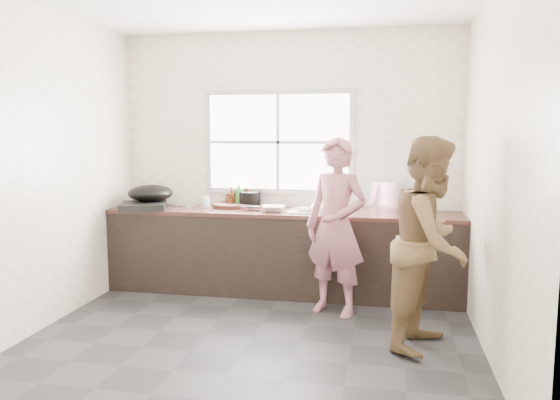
% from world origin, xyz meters
% --- Properties ---
extents(floor, '(3.60, 3.20, 0.01)m').
position_xyz_m(floor, '(0.00, 0.00, -0.01)').
color(floor, '#27272A').
rests_on(floor, ground).
extents(wall_back, '(3.60, 0.01, 2.70)m').
position_xyz_m(wall_back, '(0.00, 1.60, 1.35)').
color(wall_back, silver).
rests_on(wall_back, ground).
extents(wall_left, '(0.01, 3.20, 2.70)m').
position_xyz_m(wall_left, '(-1.80, 0.00, 1.35)').
color(wall_left, beige).
rests_on(wall_left, ground).
extents(wall_right, '(0.01, 3.20, 2.70)m').
position_xyz_m(wall_right, '(1.80, 0.00, 1.35)').
color(wall_right, beige).
rests_on(wall_right, ground).
extents(wall_front, '(3.60, 0.01, 2.70)m').
position_xyz_m(wall_front, '(0.00, -1.60, 1.35)').
color(wall_front, silver).
rests_on(wall_front, ground).
extents(cabinet, '(3.60, 0.62, 0.82)m').
position_xyz_m(cabinet, '(0.00, 1.29, 0.41)').
color(cabinet, black).
rests_on(cabinet, floor).
extents(countertop, '(3.60, 0.64, 0.04)m').
position_xyz_m(countertop, '(0.00, 1.29, 0.84)').
color(countertop, '#331915').
rests_on(countertop, cabinet).
extents(sink, '(0.55, 0.45, 0.02)m').
position_xyz_m(sink, '(0.35, 1.29, 0.86)').
color(sink, silver).
rests_on(sink, countertop).
extents(faucet, '(0.02, 0.02, 0.30)m').
position_xyz_m(faucet, '(0.35, 1.49, 1.01)').
color(faucet, silver).
rests_on(faucet, countertop).
extents(window_frame, '(1.60, 0.05, 1.10)m').
position_xyz_m(window_frame, '(-0.10, 1.59, 1.55)').
color(window_frame, '#9EA0A5').
rests_on(window_frame, wall_back).
extents(window_glazing, '(1.50, 0.01, 1.00)m').
position_xyz_m(window_glazing, '(-0.10, 1.57, 1.55)').
color(window_glazing, white).
rests_on(window_glazing, window_frame).
extents(woman, '(0.65, 0.55, 1.51)m').
position_xyz_m(woman, '(0.60, 0.74, 0.75)').
color(woman, '#AB6674').
rests_on(woman, floor).
extents(person_side, '(0.87, 0.97, 1.63)m').
position_xyz_m(person_side, '(1.39, 0.11, 0.82)').
color(person_side, brown).
rests_on(person_side, floor).
extents(cutting_board, '(0.43, 0.43, 0.04)m').
position_xyz_m(cutting_board, '(-0.58, 1.43, 0.88)').
color(cutting_board, '#341A14').
rests_on(cutting_board, countertop).
extents(cleaver, '(0.20, 0.11, 0.01)m').
position_xyz_m(cleaver, '(-0.32, 1.24, 0.90)').
color(cleaver, '#B5B8BC').
rests_on(cleaver, cutting_board).
extents(bowl_mince, '(0.26, 0.26, 0.06)m').
position_xyz_m(bowl_mince, '(-0.08, 1.20, 0.89)').
color(bowl_mince, silver).
rests_on(bowl_mince, countertop).
extents(bowl_crabs, '(0.23, 0.23, 0.07)m').
position_xyz_m(bowl_crabs, '(0.43, 1.22, 0.89)').
color(bowl_crabs, white).
rests_on(bowl_crabs, countertop).
extents(bowl_held, '(0.24, 0.24, 0.06)m').
position_xyz_m(bowl_held, '(0.24, 1.21, 0.89)').
color(bowl_held, white).
rests_on(bowl_held, countertop).
extents(black_pot, '(0.30, 0.30, 0.16)m').
position_xyz_m(black_pot, '(-0.40, 1.50, 0.94)').
color(black_pot, black).
rests_on(black_pot, countertop).
extents(plate_food, '(0.25, 0.25, 0.02)m').
position_xyz_m(plate_food, '(-0.57, 1.52, 0.87)').
color(plate_food, silver).
rests_on(plate_food, countertop).
extents(bottle_green, '(0.12, 0.12, 0.27)m').
position_xyz_m(bottle_green, '(-0.52, 1.52, 0.99)').
color(bottle_green, '#307F29').
rests_on(bottle_green, countertop).
extents(bottle_brown_tall, '(0.12, 0.12, 0.20)m').
position_xyz_m(bottle_brown_tall, '(-0.60, 1.50, 0.96)').
color(bottle_brown_tall, '#3E1E0F').
rests_on(bottle_brown_tall, countertop).
extents(bottle_brown_short, '(0.17, 0.17, 0.19)m').
position_xyz_m(bottle_brown_short, '(-0.44, 1.52, 0.95)').
color(bottle_brown_short, '#491C12').
rests_on(bottle_brown_short, countertop).
extents(glass_jar, '(0.10, 0.10, 0.11)m').
position_xyz_m(glass_jar, '(-0.85, 1.38, 0.92)').
color(glass_jar, silver).
rests_on(glass_jar, countertop).
extents(burner, '(0.57, 0.57, 0.07)m').
position_xyz_m(burner, '(-1.44, 1.11, 0.89)').
color(burner, black).
rests_on(burner, countertop).
extents(wok, '(0.57, 0.57, 0.18)m').
position_xyz_m(wok, '(-1.43, 1.26, 1.01)').
color(wok, black).
rests_on(wok, burner).
extents(dish_rack, '(0.48, 0.41, 0.30)m').
position_xyz_m(dish_rack, '(1.01, 1.49, 1.01)').
color(dish_rack, white).
rests_on(dish_rack, countertop).
extents(pot_lid_left, '(0.30, 0.30, 0.01)m').
position_xyz_m(pot_lid_left, '(-1.08, 1.46, 0.87)').
color(pot_lid_left, silver).
rests_on(pot_lid_left, countertop).
extents(pot_lid_right, '(0.30, 0.30, 0.01)m').
position_xyz_m(pot_lid_right, '(-1.23, 1.52, 0.87)').
color(pot_lid_right, silver).
rests_on(pot_lid_right, countertop).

